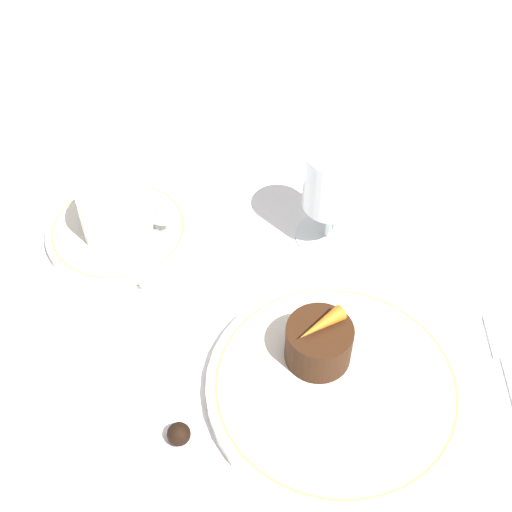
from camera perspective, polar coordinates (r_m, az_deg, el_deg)
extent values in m
plane|color=white|center=(0.68, 7.23, -9.91)|extent=(3.00, 3.00, 0.00)
cylinder|color=white|center=(0.67, 6.35, -10.42)|extent=(0.24, 0.24, 0.01)
torus|color=tan|center=(0.67, 6.39, -10.17)|extent=(0.22, 0.22, 0.00)
cylinder|color=white|center=(0.81, -10.92, 1.99)|extent=(0.16, 0.16, 0.01)
torus|color=tan|center=(0.80, -10.96, 2.18)|extent=(0.15, 0.15, 0.00)
cylinder|color=white|center=(0.78, -11.16, 3.53)|extent=(0.08, 0.08, 0.06)
cylinder|color=#331E0F|center=(0.78, -11.20, 3.73)|extent=(0.07, 0.07, 0.05)
torus|color=white|center=(0.77, -7.78, 3.42)|extent=(0.04, 0.01, 0.04)
cube|color=silver|center=(0.77, -8.35, 0.55)|extent=(0.01, 0.10, 0.00)
ellipsoid|color=silver|center=(0.81, -7.51, 3.76)|extent=(0.02, 0.02, 0.00)
cylinder|color=silver|center=(0.80, 5.75, 1.68)|extent=(0.07, 0.07, 0.01)
cylinder|color=silver|center=(0.78, 5.89, 2.98)|extent=(0.01, 0.01, 0.05)
cylinder|color=silver|center=(0.74, 6.24, 6.12)|extent=(0.06, 0.06, 0.07)
cylinder|color=maroon|center=(0.75, 6.15, 5.36)|extent=(0.05, 0.05, 0.04)
cube|color=silver|center=(0.74, 18.89, -6.11)|extent=(0.03, 0.05, 0.01)
cylinder|color=#381E0F|center=(0.66, 5.04, -6.95)|extent=(0.06, 0.06, 0.04)
cone|color=orange|center=(0.64, 5.21, -5.50)|extent=(0.05, 0.04, 0.02)
sphere|color=black|center=(0.64, -6.19, -13.98)|extent=(0.02, 0.02, 0.02)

